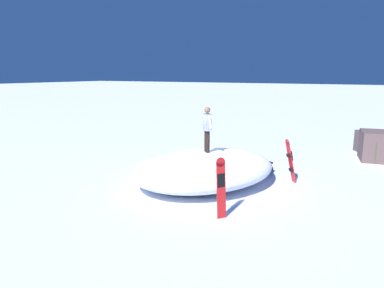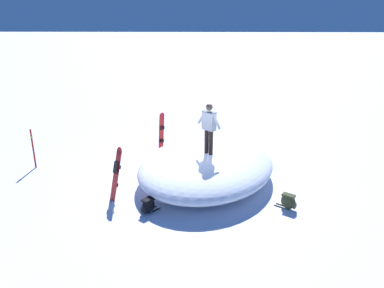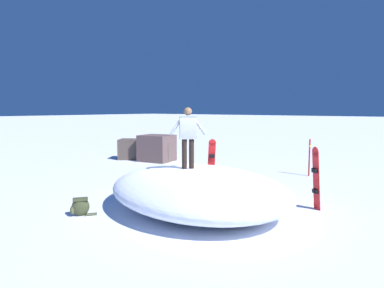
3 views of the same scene
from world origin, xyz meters
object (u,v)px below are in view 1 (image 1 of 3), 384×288
snowboard_primary_upright (290,160)px  backpack_far (177,157)px  snowboard_secondary_upright (221,187)px  snowboarder_standing (207,126)px  backpack_near (268,167)px

snowboard_primary_upright → backpack_far: (0.51, 5.20, -0.61)m
snowboard_secondary_upright → backpack_far: 6.29m
snowboarder_standing → backpack_far: 3.42m
snowboarder_standing → snowboard_primary_upright: snowboarder_standing is taller
snowboarder_standing → snowboard_secondary_upright: size_ratio=0.98×
backpack_far → snowboard_primary_upright: bearing=-95.6°
backpack_near → snowboard_secondary_upright: bearing=-178.4°
snowboarder_standing → backpack_far: snowboarder_standing is taller
snowboard_primary_upright → backpack_far: snowboard_primary_upright is taller
snowboard_primary_upright → snowboard_secondary_upright: snowboard_secondary_upright is taller
backpack_near → backpack_far: bearing=95.1°
snowboard_primary_upright → snowboard_secondary_upright: size_ratio=0.96×
snowboard_secondary_upright → backpack_far: snowboard_secondary_upright is taller
snowboard_secondary_upright → backpack_near: snowboard_secondary_upright is taller
snowboard_primary_upright → snowboard_secondary_upright: bearing=167.0°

